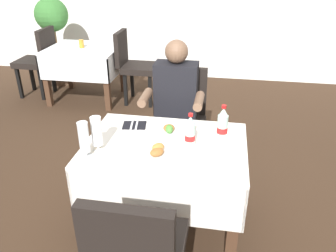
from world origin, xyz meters
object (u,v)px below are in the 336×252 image
object	(u,v)px
plate_near_camera	(159,153)
background_dining_table	(85,61)
plate_far_diner	(169,130)
chair_far_diner_seat	(181,117)
background_table_tumbler	(81,44)
cola_bottle_primary	(190,133)
background_chair_left	(39,58)
cola_bottle_secondary	(222,126)
beer_glass_middle	(84,140)
main_dining_table	(166,165)
seated_diner_far	(175,106)
potted_plant_corner	(54,29)
beer_glass_left	(97,133)
napkin_cutlery_set	(134,125)
background_chair_right	(133,63)

from	to	relation	value
plate_near_camera	background_dining_table	xyz separation A→B (m)	(-1.54, 2.50, -0.20)
plate_far_diner	background_dining_table	size ratio (longest dim) A/B	0.23
chair_far_diner_seat	background_table_tumbler	distance (m)	2.21
plate_near_camera	chair_far_diner_seat	bearing A→B (deg)	89.31
cola_bottle_primary	background_chair_left	bearing A→B (deg)	135.33
cola_bottle_secondary	beer_glass_middle	bearing A→B (deg)	-157.74
background_dining_table	beer_glass_middle	bearing A→B (deg)	-67.24
cola_bottle_secondary	background_dining_table	world-z (taller)	cola_bottle_secondary
main_dining_table	plate_far_diner	xyz separation A→B (m)	(-0.00, 0.15, 0.20)
seated_diner_far	cola_bottle_secondary	xyz separation A→B (m)	(0.41, -0.57, 0.14)
plate_far_diner	potted_plant_corner	bearing A→B (deg)	129.27
background_dining_table	background_chair_left	xyz separation A→B (m)	(-0.69, 0.00, 0.00)
beer_glass_left	potted_plant_corner	distance (m)	3.50
main_dining_table	beer_glass_middle	bearing A→B (deg)	-152.42
main_dining_table	beer_glass_left	bearing A→B (deg)	-160.42
cola_bottle_primary	background_chair_left	distance (m)	3.39
beer_glass_left	napkin_cutlery_set	world-z (taller)	beer_glass_left
plate_near_camera	background_table_tumbler	bearing A→B (deg)	121.98
plate_near_camera	beer_glass_middle	distance (m)	0.47
napkin_cutlery_set	cola_bottle_primary	bearing A→B (deg)	-29.48
plate_far_diner	background_dining_table	bearing A→B (deg)	125.14
chair_far_diner_seat	cola_bottle_primary	xyz separation A→B (m)	(0.17, -0.81, 0.29)
main_dining_table	background_dining_table	bearing A→B (deg)	123.47
main_dining_table	cola_bottle_secondary	size ratio (longest dim) A/B	4.10
beer_glass_left	background_chair_left	bearing A→B (deg)	126.13
chair_far_diner_seat	potted_plant_corner	size ratio (longest dim) A/B	0.74
plate_near_camera	beer_glass_left	bearing A→B (deg)	178.72
plate_far_diner	background_table_tumbler	world-z (taller)	background_table_tumbler
seated_diner_far	beer_glass_left	size ratio (longest dim) A/B	5.48
background_chair_left	cola_bottle_secondary	bearing A→B (deg)	-40.75
chair_far_diner_seat	napkin_cutlery_set	xyz separation A→B (m)	(-0.27, -0.57, 0.18)
cola_bottle_secondary	chair_far_diner_seat	bearing A→B (deg)	118.36
beer_glass_left	napkin_cutlery_set	bearing A→B (deg)	68.31
plate_near_camera	beer_glass_middle	world-z (taller)	beer_glass_middle
beer_glass_middle	background_chair_left	xyz separation A→B (m)	(-1.77, 2.59, -0.29)
napkin_cutlery_set	beer_glass_left	bearing A→B (deg)	-111.69
background_chair_right	background_dining_table	bearing A→B (deg)	-180.00
main_dining_table	beer_glass_left	size ratio (longest dim) A/B	4.69
background_table_tumbler	main_dining_table	bearing A→B (deg)	-56.12
beer_glass_middle	background_table_tumbler	bearing A→B (deg)	113.15
seated_diner_far	background_dining_table	distance (m)	2.26
plate_near_camera	background_chair_right	xyz separation A→B (m)	(-0.85, 2.50, -0.20)
beer_glass_left	background_table_tumbler	bearing A→B (deg)	114.83
background_chair_left	napkin_cutlery_set	bearing A→B (deg)	-47.29
plate_far_diner	background_chair_left	size ratio (longest dim) A/B	0.23
napkin_cutlery_set	background_dining_table	xyz separation A→B (m)	(-1.28, 2.13, -0.19)
background_table_tumbler	background_chair_left	bearing A→B (deg)	178.84
napkin_cutlery_set	background_table_tumbler	world-z (taller)	background_table_tumbler
main_dining_table	background_chair_right	bearing A→B (deg)	110.19
beer_glass_left	cola_bottle_secondary	bearing A→B (deg)	17.43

